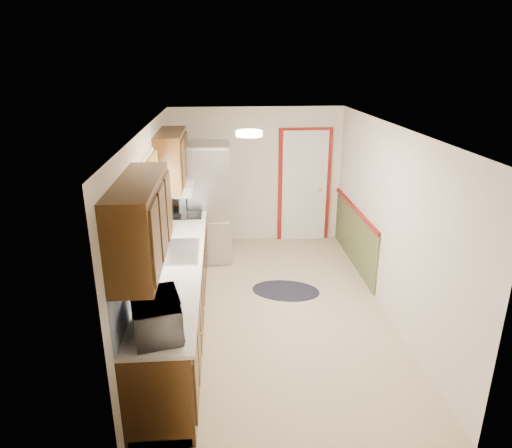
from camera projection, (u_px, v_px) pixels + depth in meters
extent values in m
cube|color=#C8B28D|center=(271.00, 307.00, 6.14)|extent=(3.20, 5.20, 0.12)
cube|color=white|center=(274.00, 127.00, 5.33)|extent=(3.20, 5.20, 0.12)
cube|color=white|center=(257.00, 176.00, 8.08)|extent=(3.20, 0.10, 2.40)
cube|color=white|center=(309.00, 337.00, 3.39)|extent=(3.20, 0.10, 2.40)
cube|color=white|center=(152.00, 227.00, 5.62)|extent=(0.10, 5.20, 2.40)
cube|color=white|center=(389.00, 221.00, 5.84)|extent=(0.10, 5.20, 2.40)
cube|color=#3C230D|center=(178.00, 291.00, 5.62)|extent=(0.60, 4.00, 0.90)
cube|color=silver|center=(177.00, 257.00, 5.46)|extent=(0.63, 4.00, 0.04)
cube|color=#577FD3|center=(149.00, 234.00, 5.34)|extent=(0.02, 4.00, 0.55)
cube|color=#3C230D|center=(141.00, 222.00, 3.92)|extent=(0.35, 1.40, 0.75)
cube|color=#3C230D|center=(172.00, 158.00, 6.46)|extent=(0.35, 1.20, 0.75)
cube|color=white|center=(148.00, 199.00, 5.30)|extent=(0.02, 1.00, 0.90)
cube|color=#B76422|center=(149.00, 169.00, 5.18)|extent=(0.05, 1.12, 0.24)
cube|color=#B7B7BC|center=(177.00, 251.00, 5.55)|extent=(0.52, 0.82, 0.02)
cube|color=white|center=(177.00, 188.00, 6.66)|extent=(0.45, 0.60, 0.15)
cube|color=maroon|center=(304.00, 186.00, 8.18)|extent=(0.94, 0.05, 2.08)
cube|color=white|center=(304.00, 187.00, 8.16)|extent=(0.80, 0.04, 2.00)
cube|color=#4E5530|center=(354.00, 237.00, 7.36)|extent=(0.02, 2.30, 0.90)
cube|color=maroon|center=(355.00, 209.00, 7.20)|extent=(0.04, 2.30, 0.06)
cylinder|color=#FFD88C|center=(249.00, 133.00, 5.13)|extent=(0.30, 0.30, 0.06)
imported|color=white|center=(156.00, 312.00, 3.84)|extent=(0.45, 0.64, 0.39)
cube|color=#B7B7BC|center=(205.00, 202.00, 7.39)|extent=(0.83, 0.77, 1.92)
cylinder|color=black|center=(187.00, 217.00, 7.01)|extent=(0.02, 0.02, 1.35)
ellipsoid|color=black|center=(286.00, 290.00, 6.57)|extent=(1.10, 0.85, 0.01)
cube|color=black|center=(185.00, 213.00, 6.93)|extent=(0.51, 0.62, 0.02)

